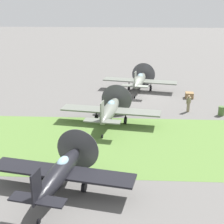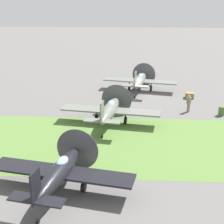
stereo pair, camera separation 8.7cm
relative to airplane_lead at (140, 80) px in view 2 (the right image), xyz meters
name	(u,v)px [view 2 (the right image)]	position (x,y,z in m)	size (l,w,h in m)	color
ground_plane	(141,97)	(0.15, -2.50, -1.34)	(160.00, 160.00, 0.00)	#605E5B
grass_verge	(146,143)	(0.15, -14.91, -1.34)	(120.00, 11.00, 0.01)	#567A38
airplane_lead	(140,80)	(0.00, 0.00, 0.00)	(9.04, 7.22, 3.20)	slate
airplane_wingman	(110,110)	(-2.93, -10.89, 0.02)	(9.18, 7.30, 3.25)	slate
airplane_trail	(60,172)	(-5.22, -21.91, -0.01)	(8.98, 7.16, 3.18)	black
ground_crew_chief	(189,103)	(4.70, -7.20, -0.43)	(0.52, 0.42, 1.73)	#847A5B
fuel_drum	(221,111)	(7.76, -8.07, -0.89)	(0.60, 0.60, 0.90)	#476633
supply_crate	(190,95)	(5.60, -2.56, -1.02)	(0.90, 0.90, 0.64)	olive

